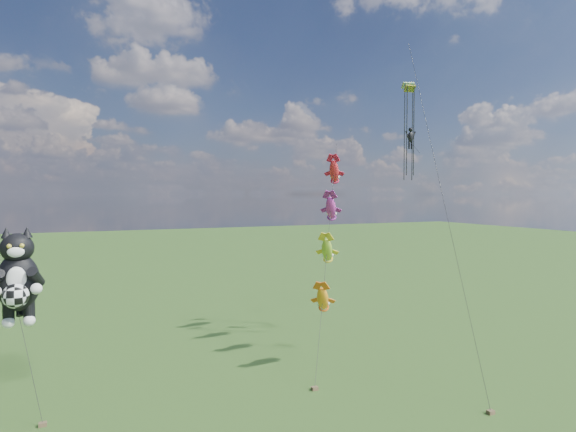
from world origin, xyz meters
name	(u,v)px	position (x,y,z in m)	size (l,w,h in m)	color
cat_kite_rig	(18,277)	(-6.03, 7.42, 7.76)	(2.88, 4.20, 10.58)	brown
fish_windsock_rig	(329,229)	(15.68, 10.56, 9.65)	(9.14, 13.22, 17.19)	brown
parafoil_rig	(411,133)	(23.47, 10.18, 17.69)	(7.09, 16.51, 25.96)	brown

